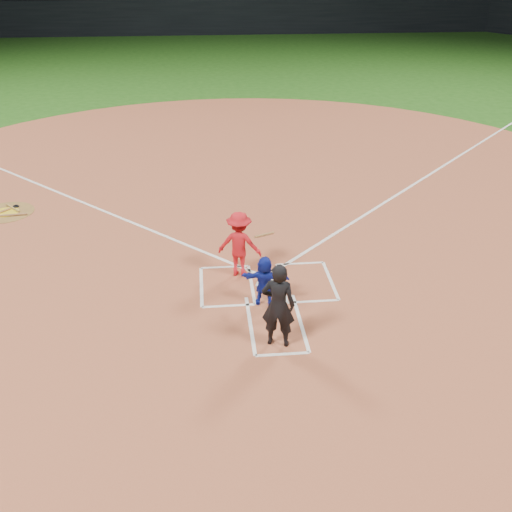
{
  "coord_description": "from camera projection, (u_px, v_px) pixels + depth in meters",
  "views": [
    {
      "loc": [
        -1.42,
        -11.89,
        7.17
      ],
      "look_at": [
        -0.3,
        -0.4,
        1.0
      ],
      "focal_mm": 40.0,
      "sensor_mm": 36.0,
      "label": 1
    }
  ],
  "objects": [
    {
      "name": "on_deck_bat_a",
      "position": [
        13.0,
        208.0,
        17.93
      ],
      "size": [
        0.61,
        0.67,
        0.06
      ],
      "primitive_type": "cylinder",
      "rotation": [
        1.57,
        0.0,
        0.73
      ],
      "color": "olive",
      "rests_on": "on_deck_circle"
    },
    {
      "name": "stadium_wall_far",
      "position": [
        211.0,
        17.0,
        55.32
      ],
      "size": [
        80.0,
        1.2,
        3.2
      ],
      "primitive_type": "cube",
      "color": "black",
      "rests_on": "ground"
    },
    {
      "name": "on_deck_logo",
      "position": [
        6.0,
        212.0,
        17.72
      ],
      "size": [
        0.8,
        0.8,
        0.0
      ],
      "primitive_type": "cylinder",
      "color": "gold",
      "rests_on": "on_deck_circle"
    },
    {
      "name": "home_plate",
      "position": [
        267.0,
        283.0,
        13.93
      ],
      "size": [
        0.6,
        0.6,
        0.02
      ],
      "primitive_type": "cylinder",
      "rotation": [
        0.0,
        0.0,
        3.14
      ],
      "color": "silver",
      "rests_on": "home_plate_dirt"
    },
    {
      "name": "on_deck_bat_c",
      "position": [
        13.0,
        215.0,
        17.46
      ],
      "size": [
        0.84,
        0.15,
        0.06
      ],
      "primitive_type": "cylinder",
      "rotation": [
        1.57,
        0.0,
        1.67
      ],
      "color": "brown",
      "rests_on": "on_deck_circle"
    },
    {
      "name": "home_plate_dirt",
      "position": [
        246.0,
        193.0,
        19.2
      ],
      "size": [
        28.0,
        28.0,
        0.01
      ],
      "primitive_type": "cylinder",
      "color": "#974C31",
      "rests_on": "ground"
    },
    {
      "name": "batter_at_plate",
      "position": [
        239.0,
        244.0,
        13.95
      ],
      "size": [
        1.49,
        0.94,
        1.68
      ],
      "color": "red",
      "rests_on": "home_plate_dirt"
    },
    {
      "name": "chalk_markings",
      "position": [
        248.0,
        200.0,
        18.57
      ],
      "size": [
        28.35,
        17.32,
        0.01
      ],
      "color": "white",
      "rests_on": "home_plate_dirt"
    },
    {
      "name": "on_deck_circle",
      "position": [
        6.0,
        212.0,
        17.72
      ],
      "size": [
        1.7,
        1.7,
        0.01
      ],
      "primitive_type": "cylinder",
      "color": "brown",
      "rests_on": "home_plate_dirt"
    },
    {
      "name": "bat_weight_donut",
      "position": [
        16.0,
        206.0,
        18.07
      ],
      "size": [
        0.19,
        0.19,
        0.05
      ],
      "primitive_type": "torus",
      "color": "black",
      "rests_on": "on_deck_circle"
    },
    {
      "name": "umpire",
      "position": [
        278.0,
        305.0,
        11.37
      ],
      "size": [
        0.77,
        0.61,
        1.86
      ],
      "primitive_type": "imported",
      "rotation": [
        0.0,
        0.0,
        2.87
      ],
      "color": "black",
      "rests_on": "home_plate_dirt"
    },
    {
      "name": "catcher",
      "position": [
        265.0,
        281.0,
        12.86
      ],
      "size": [
        1.17,
        0.62,
        1.2
      ],
      "primitive_type": "imported",
      "rotation": [
        0.0,
        0.0,
        2.89
      ],
      "color": "#13229B",
      "rests_on": "home_plate_dirt"
    },
    {
      "name": "ground",
      "position": [
        267.0,
        284.0,
        13.94
      ],
      "size": [
        120.0,
        120.0,
        0.0
      ],
      "primitive_type": "plane",
      "color": "#1C4D13",
      "rests_on": "ground"
    }
  ]
}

